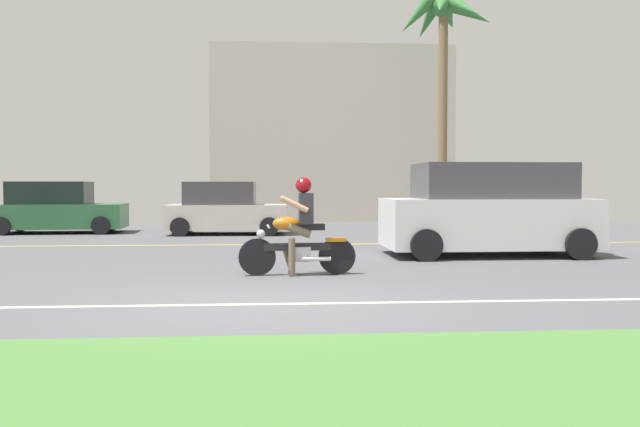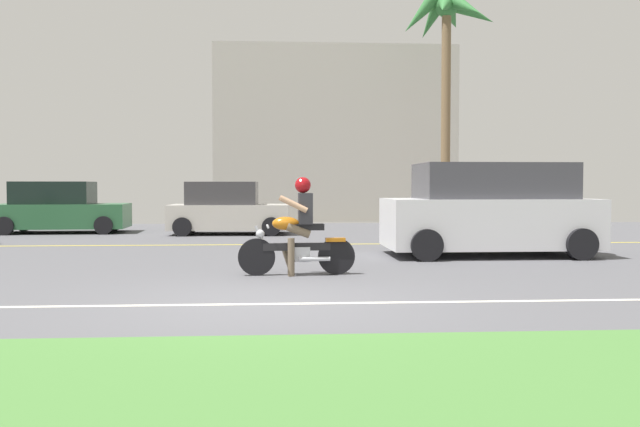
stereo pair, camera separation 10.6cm
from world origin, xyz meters
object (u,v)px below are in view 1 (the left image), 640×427
at_px(motorcyclist, 299,234).
at_px(suv_nearby, 489,211).
at_px(parked_car_1, 225,210).
at_px(parked_car_0, 57,209).
at_px(palm_tree_0, 444,24).

bearing_deg(motorcyclist, suv_nearby, 34.52).
bearing_deg(motorcyclist, parked_car_1, 100.69).
xyz_separation_m(motorcyclist, suv_nearby, (4.19, 2.88, 0.26)).
relative_size(motorcyclist, parked_car_1, 0.53).
height_order(parked_car_0, palm_tree_0, palm_tree_0).
relative_size(motorcyclist, palm_tree_0, 0.22).
bearing_deg(suv_nearby, parked_car_1, 131.61).
height_order(motorcyclist, palm_tree_0, palm_tree_0).
xyz_separation_m(suv_nearby, parked_car_1, (-6.01, 6.77, -0.21)).
relative_size(motorcyclist, parked_car_0, 0.48).
bearing_deg(palm_tree_0, parked_car_1, -152.08).
bearing_deg(motorcyclist, palm_tree_0, 66.39).
relative_size(motorcyclist, suv_nearby, 0.43).
bearing_deg(palm_tree_0, suv_nearby, -99.59).
distance_m(suv_nearby, palm_tree_0, 12.87).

